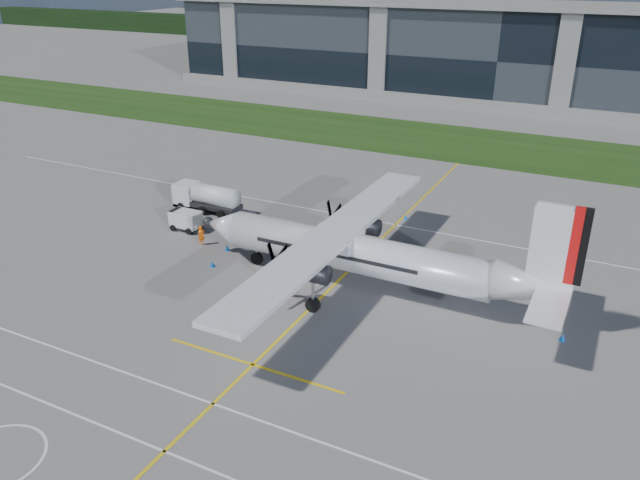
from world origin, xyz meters
TOP-DOWN VIEW (x-y plane):
  - ground at (0.00, 40.00)m, footprint 400.00×400.00m
  - grass_strip at (0.00, 48.00)m, footprint 400.00×18.00m
  - terminal_building at (0.00, 80.00)m, footprint 120.00×20.00m
  - tree_line at (0.00, 140.00)m, footprint 400.00×6.00m
  - yellow_taxiway_centerline at (3.00, 10.00)m, footprint 0.20×70.00m
  - white_lane_line at (0.00, -14.00)m, footprint 90.00×0.15m
  - turboprop_aircraft at (5.42, 5.55)m, footprint 28.08×29.12m
  - fuel_tanker_truck at (-14.70, 13.15)m, footprint 7.06×2.30m
  - baggage_tug at (-13.21, 8.61)m, footprint 2.88×1.73m
  - ground_crew_person at (-10.04, 6.59)m, footprint 0.82×0.95m
  - safety_cone_tail at (18.98, 4.94)m, footprint 0.36×0.36m
  - safety_cone_nose_stbd at (-7.50, 6.61)m, footprint 0.36×0.36m
  - safety_cone_stbdwing at (3.35, 19.67)m, footprint 0.36×0.36m
  - safety_cone_nose_port at (-6.80, 3.61)m, footprint 0.36×0.36m

SIDE VIEW (x-z plane):
  - ground at x=0.00m, z-range 0.00..0.00m
  - yellow_taxiway_centerline at x=3.00m, z-range 0.00..0.01m
  - white_lane_line at x=0.00m, z-range 0.00..0.01m
  - grass_strip at x=0.00m, z-range 0.00..0.04m
  - safety_cone_tail at x=18.98m, z-range 0.00..0.50m
  - safety_cone_nose_stbd at x=-7.50m, z-range 0.00..0.50m
  - safety_cone_stbdwing at x=3.35m, z-range 0.00..0.50m
  - safety_cone_nose_port at x=-6.80m, z-range 0.00..0.50m
  - baggage_tug at x=-13.21m, z-range 0.00..1.73m
  - ground_crew_person at x=-10.04m, z-range 0.00..1.96m
  - fuel_tanker_truck at x=-14.70m, z-range 0.00..2.65m
  - tree_line at x=0.00m, z-range 0.00..6.00m
  - turboprop_aircraft at x=5.42m, z-range 0.00..8.74m
  - terminal_building at x=0.00m, z-range 0.00..15.00m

